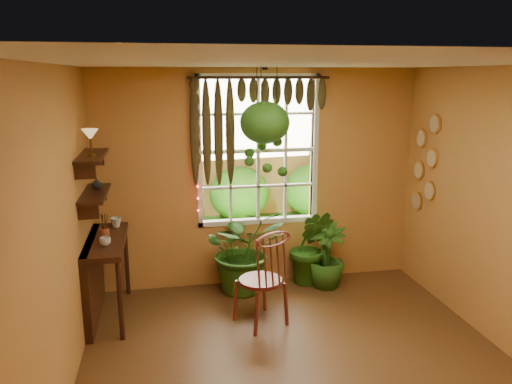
# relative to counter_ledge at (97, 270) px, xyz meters

# --- Properties ---
(floor) EXTENTS (4.50, 4.50, 0.00)m
(floor) POSITION_rel_counter_ledge_xyz_m (1.91, -1.60, -0.55)
(floor) COLOR #552E18
(floor) RESTS_ON ground
(ceiling) EXTENTS (4.50, 4.50, 0.00)m
(ceiling) POSITION_rel_counter_ledge_xyz_m (1.91, -1.60, 2.15)
(ceiling) COLOR white
(ceiling) RESTS_ON wall_back
(wall_back) EXTENTS (4.00, 0.00, 4.00)m
(wall_back) POSITION_rel_counter_ledge_xyz_m (1.91, 0.65, 0.80)
(wall_back) COLOR #BD7840
(wall_back) RESTS_ON floor
(wall_left) EXTENTS (0.00, 4.50, 4.50)m
(wall_left) POSITION_rel_counter_ledge_xyz_m (-0.09, -1.60, 0.80)
(wall_left) COLOR #BD7840
(wall_left) RESTS_ON floor
(window) EXTENTS (1.52, 0.10, 1.86)m
(window) POSITION_rel_counter_ledge_xyz_m (1.91, 0.68, 1.15)
(window) COLOR silver
(window) RESTS_ON wall_back
(valance_vine) EXTENTS (1.70, 0.12, 1.10)m
(valance_vine) POSITION_rel_counter_ledge_xyz_m (1.82, 0.56, 1.73)
(valance_vine) COLOR #321B0D
(valance_vine) RESTS_ON window
(string_lights) EXTENTS (0.03, 0.03, 1.54)m
(string_lights) POSITION_rel_counter_ledge_xyz_m (1.15, 0.59, 1.20)
(string_lights) COLOR #FF2633
(string_lights) RESTS_ON window
(wall_plates) EXTENTS (0.04, 0.32, 1.10)m
(wall_plates) POSITION_rel_counter_ledge_xyz_m (3.89, 0.19, 1.00)
(wall_plates) COLOR #F3EBC6
(wall_plates) RESTS_ON wall_right
(counter_ledge) EXTENTS (0.40, 1.20, 0.90)m
(counter_ledge) POSITION_rel_counter_ledge_xyz_m (0.00, 0.00, 0.00)
(counter_ledge) COLOR #321B0D
(counter_ledge) RESTS_ON floor
(shelf_lower) EXTENTS (0.25, 0.90, 0.04)m
(shelf_lower) POSITION_rel_counter_ledge_xyz_m (0.03, 0.00, 0.85)
(shelf_lower) COLOR #321B0D
(shelf_lower) RESTS_ON wall_left
(shelf_upper) EXTENTS (0.25, 0.90, 0.04)m
(shelf_upper) POSITION_rel_counter_ledge_xyz_m (0.03, 0.00, 1.25)
(shelf_upper) COLOR #321B0D
(shelf_upper) RESTS_ON wall_left
(backyard) EXTENTS (14.00, 10.00, 12.00)m
(backyard) POSITION_rel_counter_ledge_xyz_m (2.15, 5.27, 0.73)
(backyard) COLOR #2B5E1A
(backyard) RESTS_ON ground
(windsor_chair) EXTENTS (0.61, 0.62, 1.24)m
(windsor_chair) POSITION_rel_counter_ledge_xyz_m (1.73, -0.50, -0.19)
(windsor_chair) COLOR maroon
(windsor_chair) RESTS_ON floor
(potted_plant_left) EXTENTS (1.09, 0.98, 1.09)m
(potted_plant_left) POSITION_rel_counter_ledge_xyz_m (1.68, 0.38, -0.01)
(potted_plant_left) COLOR #1B4412
(potted_plant_left) RESTS_ON floor
(potted_plant_mid) EXTENTS (0.66, 0.61, 0.99)m
(potted_plant_mid) POSITION_rel_counter_ledge_xyz_m (2.55, 0.43, -0.06)
(potted_plant_mid) COLOR #1B4412
(potted_plant_mid) RESTS_ON floor
(potted_plant_right) EXTENTS (0.60, 0.60, 0.82)m
(potted_plant_right) POSITION_rel_counter_ledge_xyz_m (2.71, 0.31, -0.14)
(potted_plant_right) COLOR #1B4412
(potted_plant_right) RESTS_ON floor
(hanging_basket) EXTENTS (0.57, 0.57, 1.25)m
(hanging_basket) POSITION_rel_counter_ledge_xyz_m (1.91, 0.28, 1.44)
(hanging_basket) COLOR black
(hanging_basket) RESTS_ON ceiling
(cup_a) EXTENTS (0.11, 0.11, 0.09)m
(cup_a) POSITION_rel_counter_ledge_xyz_m (0.13, -0.23, 0.39)
(cup_a) COLOR silver
(cup_a) RESTS_ON counter_ledge
(cup_b) EXTENTS (0.13, 0.13, 0.11)m
(cup_b) POSITION_rel_counter_ledge_xyz_m (0.19, 0.41, 0.40)
(cup_b) COLOR beige
(cup_b) RESTS_ON counter_ledge
(brush_jar) EXTENTS (0.10, 0.10, 0.36)m
(brush_jar) POSITION_rel_counter_ledge_xyz_m (0.11, -0.04, 0.49)
(brush_jar) COLOR brown
(brush_jar) RESTS_ON counter_ledge
(shelf_vase) EXTENTS (0.15, 0.15, 0.12)m
(shelf_vase) POSITION_rel_counter_ledge_xyz_m (0.04, 0.15, 0.93)
(shelf_vase) COLOR #B2AD99
(shelf_vase) RESTS_ON shelf_lower
(tiffany_lamp) EXTENTS (0.16, 0.16, 0.27)m
(tiffany_lamp) POSITION_rel_counter_ledge_xyz_m (0.05, -0.14, 1.47)
(tiffany_lamp) COLOR brown
(tiffany_lamp) RESTS_ON shelf_upper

